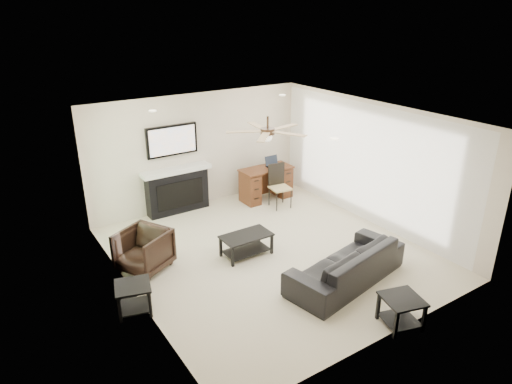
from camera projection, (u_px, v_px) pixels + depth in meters
room_shell at (277, 162)px, 7.85m from camera, size 5.50×5.54×2.52m
sofa at (346, 264)px, 7.35m from camera, size 2.31×1.25×0.64m
armchair at (144, 250)px, 7.68m from camera, size 1.06×1.05×0.72m
coffee_table at (246, 245)px, 8.18m from camera, size 0.90×0.50×0.40m
end_table_near at (401, 312)px, 6.35m from camera, size 0.64×0.64×0.45m
end_table_left at (134, 298)px, 6.64m from camera, size 0.62×0.62×0.45m
fireplace_unit at (176, 170)px, 9.65m from camera, size 1.52×0.34×1.91m
desk at (266, 184)px, 10.53m from camera, size 1.22×0.56×0.76m
desk_chair at (280, 187)px, 10.06m from camera, size 0.47×0.49×0.97m
laptop at (274, 162)px, 10.43m from camera, size 0.33×0.24×0.23m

